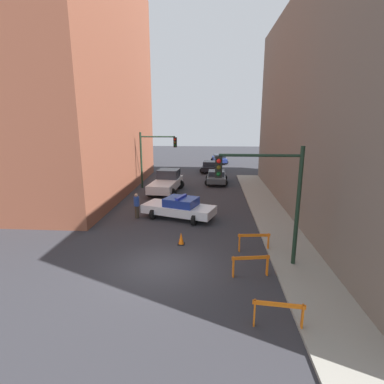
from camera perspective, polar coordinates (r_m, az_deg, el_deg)
name	(u,v)px	position (r m, az deg, el deg)	size (l,w,h in m)	color
ground_plane	(160,267)	(13.75, -6.08, -14.00)	(120.00, 120.00, 0.00)	#2D2D33
sidewalk_right	(303,270)	(14.10, 20.40, -13.83)	(2.40, 44.00, 0.12)	gray
building_corner_left	(46,83)	(29.77, -26.02, 18.21)	(14.00, 20.00, 18.74)	brown
traffic_light_near	(271,188)	(13.06, 14.83, 0.66)	(3.64, 0.35, 5.20)	black
traffic_light_far	(153,152)	(28.04, -7.51, 7.54)	(3.44, 0.35, 5.20)	black
police_car	(179,208)	(19.65, -2.43, -2.99)	(5.05, 3.28, 1.52)	white
white_truck	(167,182)	(26.80, -4.87, 1.93)	(2.98, 5.57, 1.90)	silver
parked_car_near	(216,177)	(30.47, 4.68, 2.93)	(2.34, 4.34, 1.31)	#474C51
parked_car_mid	(210,166)	(37.16, 3.47, 4.92)	(2.48, 4.42, 1.31)	black
parked_car_far	(219,159)	(44.50, 5.24, 6.35)	(2.55, 4.46, 1.31)	navy
pedestrian_crossing	(137,205)	(20.01, -10.50, -2.49)	(0.43, 0.43, 1.66)	#382D23
barrier_front	(278,311)	(10.31, 16.13, -20.89)	(1.60, 0.32, 0.90)	orange
barrier_mid	(251,263)	(12.92, 11.09, -13.04)	(1.59, 0.40, 0.90)	orange
barrier_back	(254,239)	(15.22, 11.72, -8.83)	(1.60, 0.32, 0.90)	orange
traffic_cone	(181,239)	(15.78, -2.08, -8.87)	(0.36, 0.36, 0.66)	black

